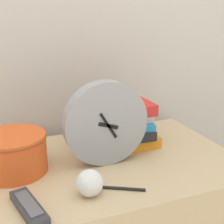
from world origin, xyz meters
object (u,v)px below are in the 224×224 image
object	(u,v)px
pen	(120,188)
tv_remote	(29,207)
desk_clock	(106,123)
crumpled_paper_ball	(90,183)
book_stack	(119,126)
basket	(13,152)

from	to	relation	value
pen	tv_remote	bearing A→B (deg)	-178.57
desk_clock	tv_remote	size ratio (longest dim) A/B	1.62
crumpled_paper_ball	pen	xyz separation A→B (m)	(0.08, -0.01, -0.03)
desk_clock	book_stack	size ratio (longest dim) A/B	1.02
book_stack	basket	bearing A→B (deg)	-171.34
book_stack	basket	size ratio (longest dim) A/B	1.28
book_stack	crumpled_paper_ball	xyz separation A→B (m)	(-0.19, -0.25, -0.04)
basket	crumpled_paper_ball	bearing A→B (deg)	-50.42
desk_clock	crumpled_paper_ball	xyz separation A→B (m)	(-0.10, -0.15, -0.09)
book_stack	tv_remote	xyz separation A→B (m)	(-0.34, -0.26, -0.06)
desk_clock	book_stack	distance (m)	0.14
book_stack	crumpled_paper_ball	bearing A→B (deg)	-126.80
basket	tv_remote	bearing A→B (deg)	-86.90
book_stack	tv_remote	distance (m)	0.43
book_stack	pen	bearing A→B (deg)	-112.76
tv_remote	pen	world-z (taller)	tv_remote
desk_clock	basket	distance (m)	0.28
book_stack	crumpled_paper_ball	distance (m)	0.32
crumpled_paper_ball	pen	bearing A→B (deg)	-4.18
crumpled_paper_ball	pen	size ratio (longest dim) A/B	0.57
tv_remote	pen	bearing A→B (deg)	1.43
desk_clock	tv_remote	world-z (taller)	desk_clock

